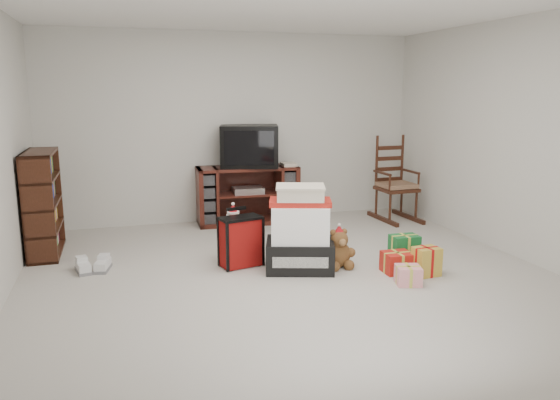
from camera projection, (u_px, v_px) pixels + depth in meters
The scene contains 13 objects.
room at pixel (291, 147), 4.96m from camera, with size 5.01×5.01×2.51m.
tv_stand at pixel (248, 195), 7.26m from camera, with size 1.35×0.54×0.76m.
bookshelf at pixel (43, 205), 5.87m from camera, with size 0.30×0.91×1.12m.
rocking_chair at pixel (394, 190), 7.47m from camera, with size 0.52×0.81×1.19m.
gift_pile at pixel (300, 234), 5.36m from camera, with size 0.77×0.65×0.83m.
red_suitcase at pixel (241, 241), 5.47m from camera, with size 0.43×0.30×0.60m.
stocking at pixel (307, 236), 5.64m from camera, with size 0.25×0.11×0.55m, color #0D7514, non-canonical shape.
teddy_bear at pixel (338, 251), 5.47m from camera, with size 0.26×0.23×0.39m.
santa_figurine at pixel (285, 233), 5.95m from camera, with size 0.28×0.27×0.58m.
mrs_claus_figurine at pixel (234, 238), 5.73m from camera, with size 0.29×0.27×0.59m.
sneaker_pair at pixel (93, 266), 5.37m from camera, with size 0.36×0.30×0.10m.
gift_cluster at pixel (410, 262), 5.28m from camera, with size 0.53×0.81×0.24m.
crt_television at pixel (249, 146), 7.13m from camera, with size 0.84×0.69×0.54m.
Camera 1 is at (-1.52, -4.71, 1.76)m, focal length 35.00 mm.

